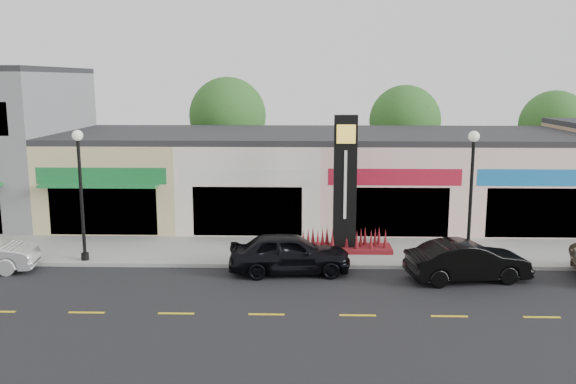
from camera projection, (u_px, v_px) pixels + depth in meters
The scene contains 15 objects.
ground at pixel (271, 284), 23.04m from camera, with size 120.00×120.00×0.00m, color black.
sidewalk at pixel (277, 251), 27.30m from camera, with size 52.00×4.30×0.15m, color gray.
curb at pixel (274, 266), 25.09m from camera, with size 52.00×0.20×0.15m, color gray.
shop_beige at pixel (131, 174), 34.09m from camera, with size 7.00×10.85×4.80m.
shop_cream at pixel (255, 175), 33.92m from camera, with size 7.00×10.01×4.80m.
shop_pink_w at pixel (381, 176), 33.73m from camera, with size 7.00×10.01×4.80m.
shop_pink_e at pixel (509, 176), 33.55m from camera, with size 7.00×10.01×4.80m.
tree_rear_west at pixel (228, 116), 41.36m from camera, with size 5.20×5.20×7.83m.
tree_rear_mid at pixel (405, 121), 41.10m from camera, with size 4.80×4.80×7.29m.
tree_rear_east at pixel (554, 125), 40.88m from camera, with size 4.60×4.60×6.94m.
lamp_west_near at pixel (80, 182), 25.07m from camera, with size 0.44×0.44×5.47m.
lamp_east_near at pixel (471, 184), 24.65m from camera, with size 0.44×0.44×5.47m.
pylon_sign at pixel (345, 204), 26.67m from camera, with size 4.20×1.30×6.00m.
car_black_sedan at pixel (290, 253), 24.27m from camera, with size 4.83×1.94×1.65m, color black.
car_black_conv at pixel (467, 261), 23.38m from camera, with size 4.66×1.63×1.54m, color black.
Camera 1 is at (1.22, -21.99, 7.63)m, focal length 38.00 mm.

